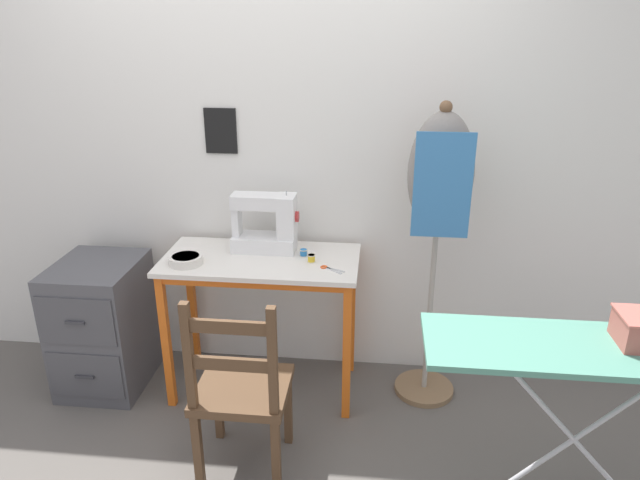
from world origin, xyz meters
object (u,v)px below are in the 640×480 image
(thread_spool_mid_table, at_px, (311,258))
(ironing_board, at_px, (591,356))
(filing_cabinet, at_px, (103,325))
(scissors, at_px, (329,268))
(thread_spool_near_machine, at_px, (304,253))
(sewing_machine, at_px, (268,224))
(dress_form, at_px, (439,192))
(fabric_bowl, at_px, (186,259))
(wooden_chair, at_px, (241,391))

(thread_spool_mid_table, bearing_deg, ironing_board, -33.40)
(filing_cabinet, bearing_deg, scissors, -2.52)
(thread_spool_near_machine, bearing_deg, ironing_board, -34.71)
(sewing_machine, xyz_separation_m, filing_cabinet, (-0.90, -0.15, -0.56))
(dress_form, distance_m, ironing_board, 1.01)
(thread_spool_near_machine, xyz_separation_m, thread_spool_mid_table, (0.05, -0.07, 0.00))
(sewing_machine, height_order, dress_form, dress_form)
(sewing_machine, bearing_deg, fabric_bowl, -149.76)
(fabric_bowl, xyz_separation_m, thread_spool_near_machine, (0.57, 0.16, -0.00))
(fabric_bowl, relative_size, dress_form, 0.11)
(fabric_bowl, distance_m, thread_spool_mid_table, 0.62)
(wooden_chair, height_order, dress_form, dress_form)
(thread_spool_near_machine, relative_size, thread_spool_mid_table, 1.01)
(sewing_machine, height_order, ironing_board, sewing_machine)
(fabric_bowl, distance_m, dress_form, 1.29)
(thread_spool_mid_table, relative_size, ironing_board, 0.04)
(sewing_machine, distance_m, scissors, 0.42)
(sewing_machine, distance_m, ironing_board, 1.61)
(thread_spool_near_machine, bearing_deg, filing_cabinet, -175.14)
(sewing_machine, relative_size, thread_spool_near_machine, 7.82)
(thread_spool_mid_table, xyz_separation_m, wooden_chair, (-0.24, -0.60, -0.38))
(wooden_chair, xyz_separation_m, filing_cabinet, (-0.91, 0.58, -0.06))
(dress_form, xyz_separation_m, ironing_board, (0.50, -0.80, -0.37))
(sewing_machine, xyz_separation_m, thread_spool_near_machine, (0.19, -0.06, -0.13))
(dress_form, bearing_deg, wooden_chair, -141.81)
(wooden_chair, distance_m, ironing_board, 1.40)
(scissors, bearing_deg, thread_spool_near_machine, 134.08)
(scissors, bearing_deg, sewing_machine, 147.95)
(scissors, xyz_separation_m, dress_form, (0.52, 0.15, 0.36))
(thread_spool_mid_table, height_order, dress_form, dress_form)
(fabric_bowl, bearing_deg, wooden_chair, -53.06)
(fabric_bowl, bearing_deg, ironing_board, -20.44)
(fabric_bowl, relative_size, thread_spool_near_machine, 3.83)
(sewing_machine, relative_size, wooden_chair, 0.38)
(wooden_chair, relative_size, filing_cabinet, 1.25)
(filing_cabinet, bearing_deg, thread_spool_mid_table, 1.10)
(thread_spool_mid_table, bearing_deg, thread_spool_near_machine, 124.60)
(thread_spool_mid_table, xyz_separation_m, ironing_board, (1.11, -0.73, -0.02))
(ironing_board, bearing_deg, dress_form, 121.91)
(thread_spool_near_machine, bearing_deg, thread_spool_mid_table, -55.40)
(thread_spool_near_machine, distance_m, ironing_board, 1.41)
(scissors, relative_size, filing_cabinet, 0.17)
(thread_spool_near_machine, distance_m, dress_form, 0.75)
(fabric_bowl, relative_size, wooden_chair, 0.19)
(fabric_bowl, distance_m, scissors, 0.71)
(fabric_bowl, height_order, scissors, fabric_bowl)
(fabric_bowl, height_order, ironing_board, fabric_bowl)
(filing_cabinet, xyz_separation_m, ironing_board, (2.26, -0.71, 0.42))
(scissors, bearing_deg, fabric_bowl, -179.03)
(filing_cabinet, bearing_deg, fabric_bowl, -7.21)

